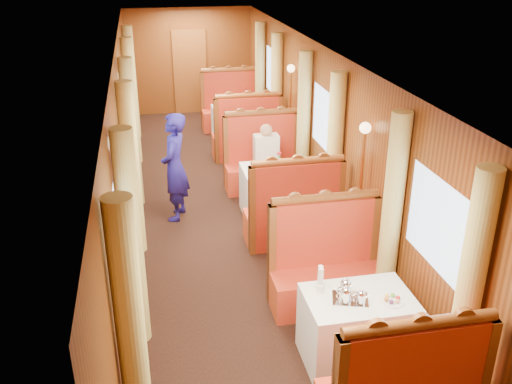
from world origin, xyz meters
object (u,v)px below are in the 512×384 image
object	(u,v)px
banquette_near_aft	(326,271)
teapot_right	(361,299)
banquette_mid_aft	(263,164)
banquette_far_fwd	(247,137)
tea_tray	(350,299)
rose_vase_mid	(279,157)
table_far	(238,125)
teapot_left	(346,297)
steward	(175,167)
banquette_far_aft	(231,110)
fruit_plate	(392,300)
table_near	(357,329)
passenger	(267,152)
banquette_mid_fwd	(293,216)
rose_vase_far	(238,99)
teapot_back	(345,290)

from	to	relation	value
banquette_near_aft	teapot_right	world-z (taller)	banquette_near_aft
banquette_mid_aft	banquette_far_fwd	world-z (taller)	same
tea_tray	rose_vase_mid	distance (m)	3.53
banquette_mid_aft	teapot_right	world-z (taller)	banquette_mid_aft
table_far	teapot_left	bearing A→B (deg)	-91.36
banquette_near_aft	steward	xyz separation A→B (m)	(-1.53, 2.62, 0.40)
banquette_far_aft	fruit_plate	bearing A→B (deg)	-88.06
steward	fruit_plate	bearing A→B (deg)	42.23
banquette_mid_aft	tea_tray	bearing A→B (deg)	-91.33
table_near	banquette_far_aft	distance (m)	8.01
banquette_mid_aft	teapot_left	size ratio (longest dim) A/B	8.00
rose_vase_mid	passenger	distance (m)	0.75
banquette_mid_fwd	steward	distance (m)	1.96
rose_vase_far	passenger	distance (m)	2.80
steward	teapot_left	bearing A→B (deg)	36.80
banquette_far_aft	teapot_left	bearing A→B (deg)	-91.19
tea_tray	rose_vase_mid	world-z (taller)	rose_vase_mid
steward	banquette_far_fwd	bearing A→B (deg)	163.58
banquette_mid_aft	banquette_far_aft	size ratio (longest dim) A/B	1.00
tea_tray	banquette_mid_fwd	bearing A→B (deg)	87.60
banquette_near_aft	steward	distance (m)	3.06
banquette_far_fwd	steward	distance (m)	2.83
table_near	banquette_near_aft	bearing A→B (deg)	90.00
table_near	banquette_mid_aft	size ratio (longest dim) A/B	0.78
banquette_mid_fwd	passenger	xyz separation A→B (m)	(-0.00, 1.74, 0.32)
banquette_near_aft	rose_vase_mid	size ratio (longest dim) A/B	3.72
table_near	rose_vase_far	distance (m)	7.04
teapot_back	fruit_plate	size ratio (longest dim) A/B	0.74
banquette_far_fwd	teapot_left	size ratio (longest dim) A/B	8.00
banquette_far_aft	steward	world-z (taller)	steward
table_far	banquette_far_aft	size ratio (longest dim) A/B	0.78
teapot_back	table_far	bearing A→B (deg)	76.28
banquette_mid_aft	teapot_back	xyz separation A→B (m)	(-0.13, -4.47, 0.40)
table_near	passenger	world-z (taller)	passenger
banquette_far_fwd	banquette_far_aft	distance (m)	2.03
table_near	banquette_far_fwd	bearing A→B (deg)	90.00
teapot_right	fruit_plate	xyz separation A→B (m)	(0.31, -0.02, -0.04)
table_far	rose_vase_far	size ratio (longest dim) A/B	2.92
table_far	steward	world-z (taller)	steward
banquette_mid_aft	teapot_back	world-z (taller)	banquette_mid_aft
banquette_mid_aft	rose_vase_far	xyz separation A→B (m)	(-0.00, 2.51, 0.50)
banquette_near_aft	rose_vase_mid	xyz separation A→B (m)	(0.03, 2.49, 0.50)
banquette_mid_aft	tea_tray	xyz separation A→B (m)	(-0.11, -4.54, 0.33)
fruit_plate	steward	bearing A→B (deg)	115.59
teapot_back	passenger	size ratio (longest dim) A/B	0.23
table_near	banquette_mid_aft	xyz separation A→B (m)	(0.00, 4.51, 0.05)
steward	banquette_far_aft	bearing A→B (deg)	177.38
banquette_near_aft	banquette_mid_fwd	size ratio (longest dim) A/B	1.00
rose_vase_far	passenger	xyz separation A→B (m)	(0.00, -2.79, -0.19)
banquette_mid_aft	rose_vase_far	size ratio (longest dim) A/B	3.72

